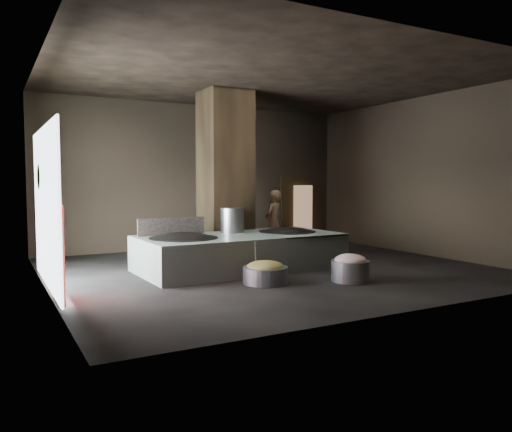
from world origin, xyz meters
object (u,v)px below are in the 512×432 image
cook (273,222)px  veg_basin (265,275)px  hearth_platform (240,252)px  wok_right (287,235)px  wok_left (184,242)px  meat_basin (350,271)px  stock_pot (232,220)px

cook → veg_basin: bearing=21.1°
hearth_platform → wok_right: 1.39m
cook → veg_basin: (-2.27, -3.53, -0.75)m
wok_left → meat_basin: bearing=-39.7°
wok_left → stock_pot: bearing=21.8°
veg_basin → meat_basin: 1.81m
wok_left → cook: (3.43, 1.85, 0.17)m
stock_pot → meat_basin: stock_pot is taller
hearth_platform → stock_pot: (0.05, 0.55, 0.71)m
wok_right → veg_basin: wok_right is taller
stock_pot → cook: size_ratio=0.34×
meat_basin → hearth_platform: bearing=119.9°
hearth_platform → veg_basin: (-0.30, -1.73, -0.24)m
wok_left → wok_right: wok_left is taller
hearth_platform → veg_basin: 1.78m
wok_left → wok_right: bearing=2.0°
cook → meat_basin: size_ratio=2.30×
wok_right → meat_basin: size_ratio=1.75×
hearth_platform → stock_pot: 0.90m
veg_basin → stock_pot: bearing=81.3°
hearth_platform → wok_right: wok_right is taller
wok_right → meat_basin: (0.03, -2.45, -0.53)m
hearth_platform → wok_right: (1.35, 0.05, 0.33)m
cook → meat_basin: 4.30m
cook → wok_left: bearing=-7.8°
wok_left → cook: 3.90m
hearth_platform → wok_left: bearing=179.9°
hearth_platform → meat_basin: 2.78m
stock_pot → meat_basin: 3.36m
wok_left → meat_basin: size_ratio=1.88×
cook → stock_pot: bearing=-3.2°
cook → veg_basin: 4.27m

